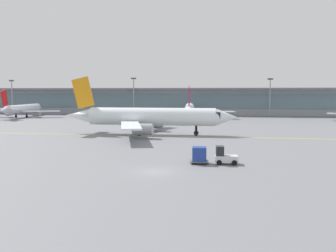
{
  "coord_description": "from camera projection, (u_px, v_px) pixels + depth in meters",
  "views": [
    {
      "loc": [
        6.92,
        -35.99,
        8.31
      ],
      "look_at": [
        -1.53,
        18.36,
        3.0
      ],
      "focal_mm": 38.15,
      "sensor_mm": 36.0,
      "label": 1
    }
  ],
  "objects": [
    {
      "name": "apron_light_mast_0",
      "position": [
        12.0,
        95.0,
        129.63
      ],
      "size": [
        1.8,
        0.36,
        12.53
      ],
      "color": "gray",
      "rests_on": "ground_plane"
    },
    {
      "name": "gate_airplane_0",
      "position": [
        23.0,
        109.0,
        116.12
      ],
      "size": [
        25.21,
        27.15,
        8.99
      ],
      "rotation": [
        0.0,
        0.0,
        1.63
      ],
      "color": "silver",
      "rests_on": "ground_plane"
    },
    {
      "name": "gate_airplane_1",
      "position": [
        189.0,
        109.0,
        109.44
      ],
      "size": [
        27.86,
        30.07,
        9.96
      ],
      "rotation": [
        0.0,
        0.0,
        1.66
      ],
      "color": "white",
      "rests_on": "ground_plane"
    },
    {
      "name": "ground_plane",
      "position": [
        156.0,
        171.0,
        37.26
      ],
      "size": [
        400.0,
        400.0,
        0.0
      ],
      "primitive_type": "plane",
      "color": "slate"
    },
    {
      "name": "apron_light_mast_1",
      "position": [
        134.0,
        95.0,
        124.88
      ],
      "size": [
        1.8,
        0.36,
        13.16
      ],
      "color": "gray",
      "rests_on": "ground_plane"
    },
    {
      "name": "apron_light_mast_2",
      "position": [
        270.0,
        95.0,
        118.35
      ],
      "size": [
        1.8,
        0.36,
        12.72
      ],
      "color": "gray",
      "rests_on": "ground_plane"
    },
    {
      "name": "taxiway_centreline_stripe",
      "position": [
        150.0,
        136.0,
        67.37
      ],
      "size": [
        110.0,
        0.91,
        0.01
      ],
      "primitive_type": "cube",
      "rotation": [
        0.0,
        0.0,
        0.01
      ],
      "color": "yellow",
      "rests_on": "ground_plane"
    },
    {
      "name": "taxiing_regional_jet",
      "position": [
        150.0,
        117.0,
        69.08
      ],
      "size": [
        34.08,
        31.8,
        11.32
      ],
      "rotation": [
        0.0,
        0.0,
        0.01
      ],
      "color": "white",
      "rests_on": "ground_plane"
    },
    {
      "name": "baggage_tug",
      "position": [
        224.0,
        156.0,
        40.96
      ],
      "size": [
        2.7,
        1.78,
        2.1
      ],
      "rotation": [
        0.0,
        0.0,
        0.07
      ],
      "color": "silver",
      "rests_on": "ground_plane"
    },
    {
      "name": "cargo_dolly_lead",
      "position": [
        199.0,
        155.0,
        41.17
      ],
      "size": [
        2.21,
        1.75,
        1.94
      ],
      "rotation": [
        0.0,
        0.0,
        0.07
      ],
      "color": "#595B60",
      "rests_on": "ground_plane"
    },
    {
      "name": "terminal_concourse",
      "position": [
        204.0,
        101.0,
        128.73
      ],
      "size": [
        201.37,
        11.0,
        9.6
      ],
      "color": "#8C939E",
      "rests_on": "ground_plane"
    }
  ]
}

